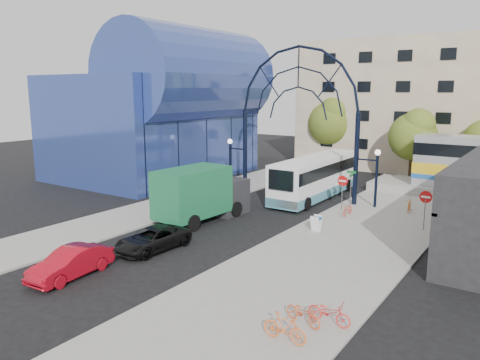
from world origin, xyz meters
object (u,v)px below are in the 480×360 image
Objects in this scene: do_not_enter_sign at (425,201)px; bike_far_a at (329,312)px; tree_north_a at (414,134)px; green_truck at (202,194)px; street_name_sign at (351,181)px; sandwich_board at (316,221)px; tree_north_b at (332,121)px; red_sedan at (71,263)px; gateway_arch at (298,91)px; bike_far_c at (303,313)px; bike_near_a at (348,210)px; stop_sign at (342,184)px; black_suv at (153,239)px; city_bus at (317,176)px; bike_near_b at (409,206)px; bike_far_b at (285,328)px.

bike_far_a is at bearing -90.08° from do_not_enter_sign.
green_truck is (-8.15, -21.57, -2.78)m from tree_north_a.
street_name_sign reaches higher than sandwich_board.
bike_far_a is at bearing -62.55° from sandwich_board.
tree_north_b is 1.90× the size of red_sedan.
gateway_arch is 22.85m from bike_far_a.
bike_near_a is at bearing 31.45° from bike_far_c.
stop_sign is 14.96m from black_suv.
street_name_sign is at bearing -32.77° from city_bus.
gateway_arch is 22.93m from bike_far_c.
city_bus is 2.68× the size of black_suv.
bike_near_a is at bearing 63.84° from red_sedan.
tree_north_a is 4.22× the size of bike_far_c.
green_truck is at bearing -101.88° from gateway_arch.
city_bus is (1.35, 1.05, -6.83)m from gateway_arch.
tree_north_b is (-3.88, 15.93, -3.29)m from gateway_arch.
black_suv is at bearing -111.40° from street_name_sign.
city_bus is at bearing 86.90° from black_suv.
bike_far_b reaches higher than bike_near_b.
bike_far_c is (-0.80, -14.92, -1.42)m from do_not_enter_sign.
tree_north_b is 21.06m from bike_near_b.
do_not_enter_sign is 15.01m from bike_far_c.
sandwich_board is 0.13× the size of green_truck.
gateway_arch is at bearing 172.50° from bike_near_b.
bike_far_a reaches higher than bike_far_c.
bike_far_b is at bearing -63.38° from gateway_arch.
city_bus reaches higher than bike_far_b.
city_bus reaches higher than street_name_sign.
do_not_enter_sign is at bearing -19.99° from gateway_arch.
stop_sign is 19.23m from bike_far_b.
sandwich_board is at bearing -55.09° from gateway_arch.
sandwich_board is 0.12× the size of tree_north_b.
street_name_sign is 1.69× the size of bike_far_c.
gateway_arch is 24.15m from bike_far_b.
bike_near_b is at bearing -76.10° from tree_north_a.
city_bus is 17.12m from black_suv.
bike_far_b is 1.02× the size of bike_far_c.
gateway_arch reaches higher than bike_far_a.
green_truck is 4.46× the size of bike_far_c.
bike_near_b is 18.48m from bike_far_a.
city_bus is at bearing 39.58° from bike_far_c.
stop_sign is 1.51× the size of bike_far_c.
stop_sign is 1.44× the size of bike_far_a.
bike_far_a is at bearing -80.89° from tree_north_a.
bike_near_b is (2.95, -11.93, -4.03)m from tree_north_a.
stop_sign is 0.74m from street_name_sign.
black_suv is at bearing -83.94° from tree_north_b.
gateway_arch is at bearing -117.17° from tree_north_a.
stop_sign is 1.57× the size of bike_near_a.
bike_far_a is at bearing -8.96° from black_suv.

